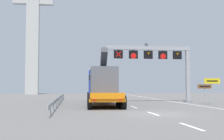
{
  "coord_description": "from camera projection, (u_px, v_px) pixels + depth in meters",
  "views": [
    {
      "loc": [
        -5.54,
        -18.26,
        1.81
      ],
      "look_at": [
        -1.47,
        11.39,
        3.53
      ],
      "focal_mm": 45.59,
      "sensor_mm": 36.0,
      "label": 1
    }
  ],
  "objects": [
    {
      "name": "exit_sign_yellow",
      "position": [
        212.0,
        85.0,
        27.86
      ],
      "size": [
        1.61,
        0.15,
        2.59
      ],
      "color": "#9EA0A5",
      "rests_on": "ground"
    },
    {
      "name": "guardrail_left",
      "position": [
        59.0,
        98.0,
        29.41
      ],
      "size": [
        0.13,
        27.48,
        0.76
      ],
      "color": "#999EA3",
      "rests_on": "ground"
    },
    {
      "name": "edge_line_right",
      "position": [
        180.0,
        103.0,
        31.42
      ],
      "size": [
        0.2,
        63.0,
        0.01
      ],
      "primitive_type": "cube",
      "color": "silver",
      "rests_on": "ground"
    },
    {
      "name": "bridge_pylon_distant",
      "position": [
        33.0,
        18.0,
        65.57
      ],
      "size": [
        9.0,
        2.0,
        34.59
      ],
      "color": "#B7B7B2",
      "rests_on": "ground"
    },
    {
      "name": "tourist_info_sign_brown",
      "position": [
        205.0,
        89.0,
        30.01
      ],
      "size": [
        1.56,
        0.15,
        2.02
      ],
      "color": "#9EA0A5",
      "rests_on": "ground"
    },
    {
      "name": "heavy_haul_truck_orange",
      "position": [
        102.0,
        85.0,
        29.67
      ],
      "size": [
        3.56,
        14.15,
        5.3
      ],
      "color": "orange",
      "rests_on": "ground"
    },
    {
      "name": "ground",
      "position": [
        158.0,
        114.0,
        18.71
      ],
      "size": [
        112.0,
        112.0,
        0.0
      ],
      "primitive_type": "plane",
      "color": "slate"
    },
    {
      "name": "overhead_lane_gantry",
      "position": [
        159.0,
        57.0,
        33.34
      ],
      "size": [
        10.24,
        0.9,
        6.83
      ],
      "color": "#9EA0A5",
      "rests_on": "ground"
    },
    {
      "name": "lane_markings",
      "position": [
        114.0,
        100.0,
        36.82
      ],
      "size": [
        0.2,
        51.29,
        0.01
      ],
      "color": "silver",
      "rests_on": "ground"
    }
  ]
}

